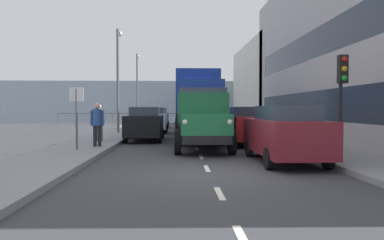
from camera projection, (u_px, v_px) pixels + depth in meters
name	position (u px, v px, depth m)	size (l,w,h in m)	color
ground_plane	(191.00, 137.00, 21.35)	(80.00, 80.00, 0.00)	#38383D
sidewalk_left	(271.00, 136.00, 21.54)	(2.47, 42.47, 0.15)	gray
sidewalk_right	(110.00, 136.00, 21.16)	(2.47, 42.47, 0.15)	gray
road_centreline_markings	(191.00, 137.00, 21.41)	(0.12, 39.23, 0.01)	silver
building_terrace	(381.00, 43.00, 17.75)	(6.12, 25.15, 9.52)	#B7B2B7
building_far_block	(276.00, 86.00, 36.64)	(6.11, 14.78, 7.85)	silver
sea_horizon	(183.00, 102.00, 45.49)	(80.00, 0.80, 5.00)	#8C9EAD
seawall_railing	(184.00, 115.00, 41.94)	(28.08, 0.08, 1.20)	#4C5156
truck_vintage_green	(202.00, 120.00, 14.57)	(2.17, 5.64, 2.43)	black
lorry_cargo_blue	(197.00, 101.00, 22.43)	(2.58, 8.20, 3.87)	#193899
car_maroon_kerbside_near	(284.00, 133.00, 11.30)	(1.79, 4.35, 1.72)	maroon
car_red_kerbside_1	(248.00, 125.00, 16.95)	(1.87, 4.17, 1.72)	#B21E1E
car_black_oppositeside_0	(145.00, 123.00, 19.14)	(1.81, 4.46, 1.72)	black
car_white_oppositeside_1	(153.00, 120.00, 25.48)	(1.93, 4.04, 1.72)	white
car_navy_oppositeside_2	(158.00, 118.00, 31.58)	(1.88, 3.91, 1.72)	navy
pedestrian_in_dark_coat	(97.00, 121.00, 14.65)	(0.53, 0.34, 1.70)	black
pedestrian_couple_a	(99.00, 119.00, 17.13)	(0.53, 0.34, 1.70)	#4C473D
traffic_light_near	(342.00, 83.00, 11.98)	(0.28, 0.41, 3.20)	black
lamp_post_promenade	(118.00, 71.00, 23.39)	(0.32, 1.14, 6.47)	#59595B
lamp_post_far	(137.00, 83.00, 36.34)	(0.32, 1.14, 6.84)	#59595B
street_sign	(76.00, 107.00, 13.43)	(0.50, 0.07, 2.25)	#4C4C4C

